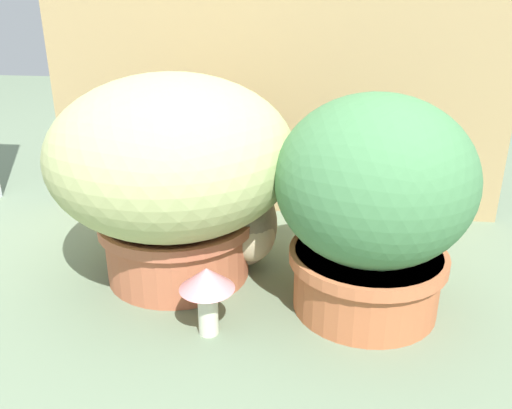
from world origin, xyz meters
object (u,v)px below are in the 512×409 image
Objects in this scene: mushroom_ornament_pink at (207,286)px; mushroom_ornament_red at (134,238)px; grass_planter at (173,169)px; leafy_planter at (372,203)px; cat at (240,215)px.

mushroom_ornament_pink is 0.87× the size of mushroom_ornament_red.
grass_planter is 1.19× the size of leafy_planter.
cat is 0.29m from mushroom_ornament_pink.
cat is 0.25m from mushroom_ornament_red.
mushroom_ornament_pink is at bearing -37.25° from mushroom_ornament_red.
cat is at bearing 87.24° from mushroom_ornament_pink.
grass_planter is at bearing 168.41° from leafy_planter.
cat is (-0.28, 0.16, -0.11)m from leafy_planter.
mushroom_ornament_pink is (-0.01, -0.29, -0.02)m from cat.
leafy_planter is 1.16× the size of cat.
cat is 2.38× the size of mushroom_ornament_red.
grass_planter reaches higher than cat.
leafy_planter reaches higher than mushroom_ornament_pink.
mushroom_ornament_red is (-0.07, -0.07, -0.13)m from grass_planter.
mushroom_ornament_red reaches higher than mushroom_ornament_pink.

